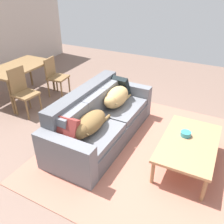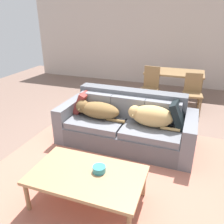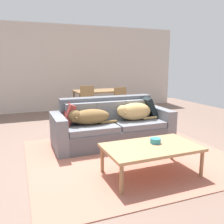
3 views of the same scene
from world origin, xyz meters
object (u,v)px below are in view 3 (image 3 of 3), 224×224
(dog_on_right_cushion, at_px, (134,111))
(throw_pillow_by_right_arm, at_px, (149,107))
(bowl_on_coffee_table, at_px, (155,141))
(dining_chair_near_right, at_px, (122,102))
(throw_pillow_by_left_arm, at_px, (68,114))
(dining_chair_near_left, at_px, (88,103))
(couch, at_px, (112,126))
(dining_table, at_px, (99,93))
(coffee_table, at_px, (151,149))
(dog_on_left_cushion, at_px, (88,117))

(dog_on_right_cushion, xyz_separation_m, throw_pillow_by_right_arm, (0.41, 0.15, 0.02))
(dog_on_right_cushion, xyz_separation_m, bowl_on_coffee_table, (-0.32, -1.30, -0.15))
(throw_pillow_by_right_arm, distance_m, dining_chair_near_right, 1.68)
(throw_pillow_by_right_arm, bearing_deg, throw_pillow_by_left_arm, 179.12)
(throw_pillow_by_left_arm, xyz_separation_m, dining_chair_near_left, (0.88, 1.68, -0.10))
(couch, xyz_separation_m, dining_chair_near_left, (0.05, 1.74, 0.18))
(dog_on_right_cushion, bearing_deg, throw_pillow_by_left_arm, 172.96)
(dining_table, bearing_deg, bowl_on_coffee_table, -96.73)
(coffee_table, xyz_separation_m, dining_chair_near_right, (1.01, 3.19, 0.11))
(dining_table, height_order, dining_chair_near_right, dining_chair_near_right)
(dining_chair_near_right, bearing_deg, bowl_on_coffee_table, -112.13)
(couch, distance_m, bowl_on_coffee_table, 1.42)
(couch, xyz_separation_m, dog_on_right_cushion, (0.41, -0.11, 0.27))
(throw_pillow_by_left_arm, height_order, dining_chair_near_left, dining_chair_near_left)
(dog_on_right_cushion, distance_m, throw_pillow_by_right_arm, 0.44)
(bowl_on_coffee_table, height_order, dining_table, dining_table)
(bowl_on_coffee_table, xyz_separation_m, dining_chair_near_right, (0.90, 3.11, 0.04))
(throw_pillow_by_right_arm, relative_size, dining_chair_near_right, 0.49)
(dining_chair_near_left, bearing_deg, dog_on_right_cushion, -73.91)
(throw_pillow_by_right_arm, relative_size, coffee_table, 0.34)
(coffee_table, height_order, dining_chair_near_right, dining_chair_near_right)
(dog_on_left_cushion, bearing_deg, dining_chair_near_right, 51.67)
(coffee_table, bearing_deg, dining_chair_near_right, 72.37)
(throw_pillow_by_right_arm, bearing_deg, dog_on_right_cushion, -160.46)
(throw_pillow_by_right_arm, height_order, dining_chair_near_right, dining_chair_near_right)
(dog_on_right_cushion, bearing_deg, dining_table, 88.15)
(dining_chair_near_right, bearing_deg, coffee_table, -113.64)
(bowl_on_coffee_table, bearing_deg, dining_chair_near_left, 90.74)
(throw_pillow_by_right_arm, relative_size, bowl_on_coffee_table, 2.87)
(dining_table, bearing_deg, dining_chair_near_left, -131.64)
(dog_on_left_cushion, bearing_deg, coffee_table, -70.35)
(dining_chair_near_right, bearing_deg, throw_pillow_by_right_arm, -101.64)
(couch, height_order, dining_chair_near_right, dining_chair_near_right)
(dog_on_right_cushion, bearing_deg, bowl_on_coffee_table, -103.02)
(dog_on_left_cushion, height_order, bowl_on_coffee_table, dog_on_left_cushion)
(throw_pillow_by_left_arm, height_order, dining_chair_near_right, dining_chair_near_right)
(dog_on_left_cushion, bearing_deg, throw_pillow_by_left_arm, 153.15)
(dog_on_left_cushion, distance_m, dining_chair_near_left, 1.93)
(throw_pillow_by_right_arm, height_order, coffee_table, throw_pillow_by_right_arm)
(bowl_on_coffee_table, relative_size, dining_table, 0.11)
(dog_on_right_cushion, distance_m, dining_chair_near_right, 1.91)
(dog_on_right_cushion, relative_size, dining_table, 0.60)
(dog_on_left_cushion, height_order, coffee_table, dog_on_left_cushion)
(couch, bearing_deg, throw_pillow_by_left_arm, 176.50)
(bowl_on_coffee_table, bearing_deg, dining_table, 83.27)
(couch, bearing_deg, throw_pillow_by_right_arm, 3.50)
(dog_on_left_cushion, xyz_separation_m, dining_chair_near_left, (0.54, 1.86, -0.06))
(throw_pillow_by_right_arm, distance_m, dining_table, 2.26)
(dog_on_right_cushion, bearing_deg, throw_pillow_by_right_arm, 20.43)
(dog_on_left_cushion, height_order, dining_chair_near_right, dining_chair_near_right)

